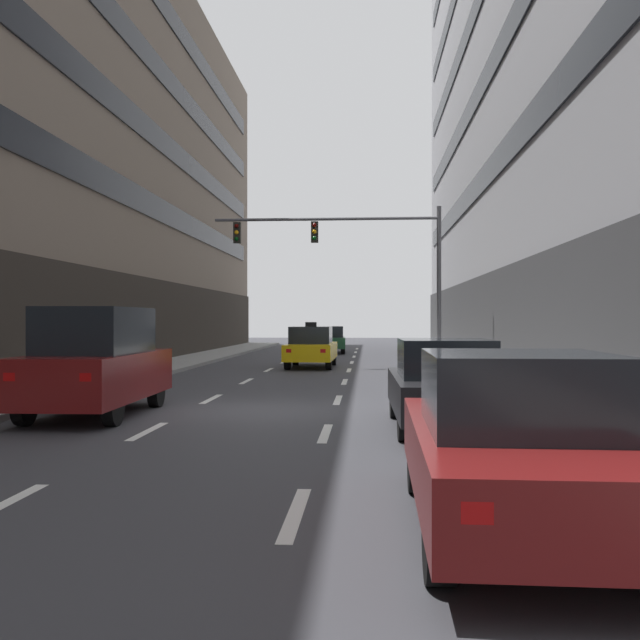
# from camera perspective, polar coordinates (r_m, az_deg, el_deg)

# --- Properties ---
(ground_plane) EXTENTS (120.00, 120.00, 0.00)m
(ground_plane) POSITION_cam_1_polar(r_m,az_deg,el_deg) (15.37, -4.80, -7.40)
(ground_plane) COLOR #38383D
(sidewalk_right) EXTENTS (2.61, 80.00, 0.14)m
(sidewalk_right) POSITION_cam_1_polar(r_m,az_deg,el_deg) (15.63, 17.86, -7.01)
(sidewalk_right) COLOR gray
(sidewalk_right) RESTS_ON ground
(lane_stripe_l1_s3) EXTENTS (0.16, 2.00, 0.01)m
(lane_stripe_l1_s3) POSITION_cam_1_polar(r_m,az_deg,el_deg) (12.83, -13.97, -8.86)
(lane_stripe_l1_s3) COLOR silver
(lane_stripe_l1_s3) RESTS_ON ground
(lane_stripe_l1_s4) EXTENTS (0.16, 2.00, 0.01)m
(lane_stripe_l1_s4) POSITION_cam_1_polar(r_m,az_deg,el_deg) (17.62, -8.92, -6.43)
(lane_stripe_l1_s4) COLOR silver
(lane_stripe_l1_s4) RESTS_ON ground
(lane_stripe_l1_s5) EXTENTS (0.16, 2.00, 0.01)m
(lane_stripe_l1_s5) POSITION_cam_1_polar(r_m,az_deg,el_deg) (22.49, -6.07, -5.02)
(lane_stripe_l1_s5) COLOR silver
(lane_stripe_l1_s5) RESTS_ON ground
(lane_stripe_l1_s6) EXTENTS (0.16, 2.00, 0.01)m
(lane_stripe_l1_s6) POSITION_cam_1_polar(r_m,az_deg,el_deg) (27.41, -4.25, -4.11)
(lane_stripe_l1_s6) COLOR silver
(lane_stripe_l1_s6) RESTS_ON ground
(lane_stripe_l1_s7) EXTENTS (0.16, 2.00, 0.01)m
(lane_stripe_l1_s7) POSITION_cam_1_polar(r_m,az_deg,el_deg) (32.36, -2.98, -3.47)
(lane_stripe_l1_s7) COLOR silver
(lane_stripe_l1_s7) RESTS_ON ground
(lane_stripe_l1_s8) EXTENTS (0.16, 2.00, 0.01)m
(lane_stripe_l1_s8) POSITION_cam_1_polar(r_m,az_deg,el_deg) (37.32, -2.05, -3.01)
(lane_stripe_l1_s8) COLOR silver
(lane_stripe_l1_s8) RESTS_ON ground
(lane_stripe_l1_s9) EXTENTS (0.16, 2.00, 0.01)m
(lane_stripe_l1_s9) POSITION_cam_1_polar(r_m,az_deg,el_deg) (42.29, -1.34, -2.65)
(lane_stripe_l1_s9) COLOR silver
(lane_stripe_l1_s9) RESTS_ON ground
(lane_stripe_l1_s10) EXTENTS (0.16, 2.00, 0.01)m
(lane_stripe_l1_s10) POSITION_cam_1_polar(r_m,az_deg,el_deg) (47.27, -0.78, -2.36)
(lane_stripe_l1_s10) COLOR silver
(lane_stripe_l1_s10) RESTS_ON ground
(lane_stripe_l2_s2) EXTENTS (0.16, 2.00, 0.01)m
(lane_stripe_l2_s2) POSITION_cam_1_polar(r_m,az_deg,el_deg) (7.37, -2.03, -15.58)
(lane_stripe_l2_s2) COLOR silver
(lane_stripe_l2_s2) RESTS_ON ground
(lane_stripe_l2_s3) EXTENTS (0.16, 2.00, 0.01)m
(lane_stripe_l2_s3) POSITION_cam_1_polar(r_m,az_deg,el_deg) (12.25, 0.45, -9.29)
(lane_stripe_l2_s3) COLOR silver
(lane_stripe_l2_s3) RESTS_ON ground
(lane_stripe_l2_s4) EXTENTS (0.16, 2.00, 0.01)m
(lane_stripe_l2_s4) POSITION_cam_1_polar(r_m,az_deg,el_deg) (17.19, 1.48, -6.59)
(lane_stripe_l2_s4) COLOR silver
(lane_stripe_l2_s4) RESTS_ON ground
(lane_stripe_l2_s5) EXTENTS (0.16, 2.00, 0.01)m
(lane_stripe_l2_s5) POSITION_cam_1_polar(r_m,az_deg,el_deg) (22.16, 2.04, -5.10)
(lane_stripe_l2_s5) COLOR silver
(lane_stripe_l2_s5) RESTS_ON ground
(lane_stripe_l2_s6) EXTENTS (0.16, 2.00, 0.01)m
(lane_stripe_l2_s6) POSITION_cam_1_polar(r_m,az_deg,el_deg) (27.15, 2.40, -4.15)
(lane_stripe_l2_s6) COLOR silver
(lane_stripe_l2_s6) RESTS_ON ground
(lane_stripe_l2_s7) EXTENTS (0.16, 2.00, 0.01)m
(lane_stripe_l2_s7) POSITION_cam_1_polar(r_m,az_deg,el_deg) (32.13, 2.64, -3.50)
(lane_stripe_l2_s7) COLOR silver
(lane_stripe_l2_s7) RESTS_ON ground
(lane_stripe_l2_s8) EXTENTS (0.16, 2.00, 0.01)m
(lane_stripe_l2_s8) POSITION_cam_1_polar(r_m,az_deg,el_deg) (37.12, 2.82, -3.02)
(lane_stripe_l2_s8) COLOR silver
(lane_stripe_l2_s8) RESTS_ON ground
(lane_stripe_l2_s9) EXTENTS (0.16, 2.00, 0.01)m
(lane_stripe_l2_s9) POSITION_cam_1_polar(r_m,az_deg,el_deg) (42.12, 2.96, -2.66)
(lane_stripe_l2_s9) COLOR silver
(lane_stripe_l2_s9) RESTS_ON ground
(lane_stripe_l2_s10) EXTENTS (0.16, 2.00, 0.01)m
(lane_stripe_l2_s10) POSITION_cam_1_polar(r_m,az_deg,el_deg) (47.11, 3.06, -2.37)
(lane_stripe_l2_s10) COLOR silver
(lane_stripe_l2_s10) RESTS_ON ground
(car_driving_0) EXTENTS (1.98, 4.32, 1.59)m
(car_driving_0) POSITION_cam_1_polar(r_m,az_deg,el_deg) (41.03, 0.81, -1.64)
(car_driving_0) COLOR black
(car_driving_0) RESTS_ON ground
(taxi_driving_1) EXTENTS (1.96, 4.55, 1.88)m
(taxi_driving_1) POSITION_cam_1_polar(r_m,az_deg,el_deg) (28.75, -0.72, -2.25)
(taxi_driving_1) COLOR black
(taxi_driving_1) RESTS_ON ground
(car_driving_2) EXTENTS (2.03, 4.67, 2.24)m
(car_driving_2) POSITION_cam_1_polar(r_m,az_deg,el_deg) (15.09, -17.92, -3.28)
(car_driving_2) COLOR black
(car_driving_2) RESTS_ON ground
(car_parked_0) EXTENTS (1.94, 4.52, 1.69)m
(car_parked_0) POSITION_cam_1_polar(r_m,az_deg,el_deg) (6.80, 15.77, -9.78)
(car_parked_0) COLOR black
(car_parked_0) RESTS_ON ground
(car_parked_1) EXTENTS (1.89, 4.39, 1.64)m
(car_parked_1) POSITION_cam_1_polar(r_m,az_deg,el_deg) (12.78, 10.16, -5.28)
(car_parked_1) COLOR black
(car_parked_1) RESTS_ON ground
(traffic_signal_0) EXTENTS (9.12, 0.35, 6.36)m
(traffic_signal_0) POSITION_cam_1_polar(r_m,az_deg,el_deg) (27.91, 3.24, 5.63)
(traffic_signal_0) COLOR #4C4C51
(traffic_signal_0) RESTS_ON sidewalk_right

